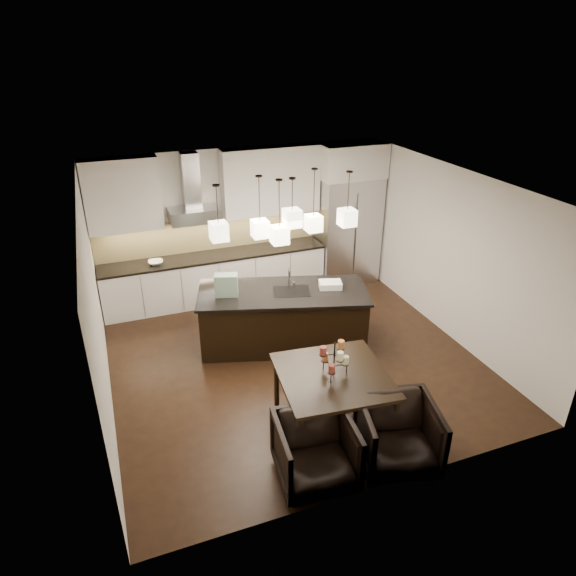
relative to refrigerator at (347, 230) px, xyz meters
name	(u,v)px	position (x,y,z in m)	size (l,w,h in m)	color
floor	(292,359)	(-2.10, -2.38, -1.08)	(5.50, 5.50, 0.02)	black
ceiling	(293,184)	(-2.10, -2.38, 1.73)	(5.50, 5.50, 0.02)	white
wall_back	(241,221)	(-2.10, 0.38, 0.32)	(5.50, 0.02, 2.80)	silver
wall_front	(391,387)	(-2.10, -5.14, 0.32)	(5.50, 0.02, 2.80)	silver
wall_left	(95,310)	(-4.86, -2.38, 0.32)	(0.02, 5.50, 2.80)	silver
wall_right	(450,253)	(0.66, -2.38, 0.32)	(0.02, 5.50, 2.80)	silver
refrigerator	(347,230)	(0.00, 0.00, 0.00)	(1.20, 0.72, 2.15)	#B7B7BA
fridge_panel	(351,160)	(0.00, 0.00, 1.40)	(1.26, 0.72, 0.65)	silver
lower_cabinets	(216,278)	(-2.73, 0.05, -0.64)	(4.21, 0.62, 0.88)	silver
countertop	(215,256)	(-2.73, 0.05, -0.17)	(4.21, 0.66, 0.04)	black
backsplash	(210,234)	(-2.73, 0.35, 0.16)	(4.21, 0.02, 0.63)	#CDC179
upper_cab_left	(122,195)	(-4.20, 0.19, 1.10)	(1.25, 0.35, 1.25)	silver
upper_cab_right	(271,181)	(-1.55, 0.19, 1.10)	(1.86, 0.35, 1.25)	silver
hood_canopy	(195,215)	(-3.03, 0.10, 0.65)	(0.90, 0.52, 0.24)	#B7B7BA
hood_chimney	(191,180)	(-3.03, 0.21, 1.24)	(0.30, 0.28, 0.96)	#B7B7BA
fruit_bowl	(156,262)	(-3.81, 0.00, -0.12)	(0.26, 0.26, 0.06)	silver
island_body	(283,319)	(-2.08, -1.90, -0.62)	(2.60, 1.04, 0.92)	black
island_top	(283,292)	(-2.08, -1.90, -0.14)	(2.69, 1.12, 0.04)	black
faucet	(289,277)	(-1.95, -1.83, 0.08)	(0.10, 0.25, 0.40)	silver
tote_bag	(226,285)	(-2.94, -1.72, 0.06)	(0.35, 0.19, 0.35)	#154F3B
food_container	(330,285)	(-1.32, -2.04, -0.07)	(0.35, 0.25, 0.10)	silver
dining_table	(332,400)	(-2.18, -4.01, -0.67)	(1.34, 1.34, 0.81)	black
candelabra	(334,359)	(-2.18, -4.01, -0.03)	(0.39, 0.39, 0.47)	black
candle_a	(346,360)	(-2.04, -4.02, -0.08)	(0.08, 0.08, 0.11)	#F9F6BF
candle_b	(325,357)	(-2.25, -3.87, -0.08)	(0.08, 0.08, 0.11)	#D0753A
candle_c	(332,369)	(-2.27, -4.13, -0.08)	(0.08, 0.08, 0.11)	brown
candle_d	(341,345)	(-2.06, -3.93, 0.09)	(0.08, 0.08, 0.11)	#D0753A
candle_e	(323,351)	(-2.32, -3.97, 0.09)	(0.08, 0.08, 0.11)	brown
candle_f	(340,356)	(-2.18, -4.15, 0.09)	(0.08, 0.08, 0.11)	#F9F6BF
armchair_left	(316,452)	(-2.74, -4.76, -0.67)	(0.86, 0.88, 0.80)	black
armchair_right	(398,435)	(-1.74, -4.87, -0.66)	(0.88, 0.90, 0.82)	black
pendant_a	(219,231)	(-3.08, -2.02, 1.06)	(0.24, 0.24, 0.26)	#F7ECCB
pendant_b	(260,229)	(-2.39, -1.75, 0.92)	(0.24, 0.24, 0.26)	#F7ECCB
pendant_c	(292,218)	(-1.98, -2.04, 1.13)	(0.24, 0.24, 0.26)	#F7ECCB
pendant_d	(313,223)	(-1.46, -1.62, 0.85)	(0.24, 0.24, 0.26)	#F7ECCB
pendant_e	(347,217)	(-1.05, -1.97, 1.01)	(0.24, 0.24, 0.26)	#F7ECCB
pendant_f	(279,235)	(-2.18, -2.05, 0.90)	(0.24, 0.24, 0.26)	#F7ECCB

